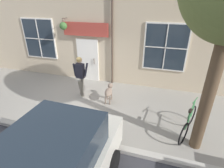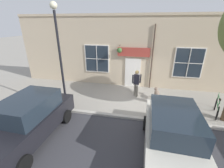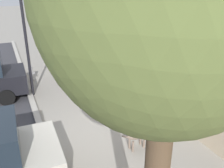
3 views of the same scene
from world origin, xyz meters
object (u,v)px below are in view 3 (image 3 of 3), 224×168
object	(u,v)px
street_lamp	(22,10)
street_tree_by_curb	(183,5)
dog_on_leash	(139,134)
fire_hydrant	(31,72)
pedestrian_walking	(123,95)

from	to	relation	value
street_lamp	street_tree_by_curb	bearing A→B (deg)	95.64
street_tree_by_curb	street_lamp	world-z (taller)	street_tree_by_curb
dog_on_leash	street_lamp	world-z (taller)	street_lamp
street_tree_by_curb	street_lamp	bearing A→B (deg)	-84.36
street_lamp	dog_on_leash	bearing A→B (deg)	115.04
street_tree_by_curb	fire_hydrant	xyz separation A→B (m)	(0.63, -9.68, -3.80)
pedestrian_walking	fire_hydrant	world-z (taller)	pedestrian_walking
street_tree_by_curb	fire_hydrant	bearing A→B (deg)	-86.30
pedestrian_walking	street_tree_by_curb	distance (m)	5.64
pedestrian_walking	dog_on_leash	world-z (taller)	pedestrian_walking
dog_on_leash	fire_hydrant	bearing A→B (deg)	-72.21
dog_on_leash	fire_hydrant	xyz separation A→B (m)	(2.10, -6.56, -0.06)
dog_on_leash	fire_hydrant	size ratio (longest dim) A/B	1.35
pedestrian_walking	street_tree_by_curb	world-z (taller)	street_tree_by_curb
street_lamp	pedestrian_walking	bearing A→B (deg)	123.83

